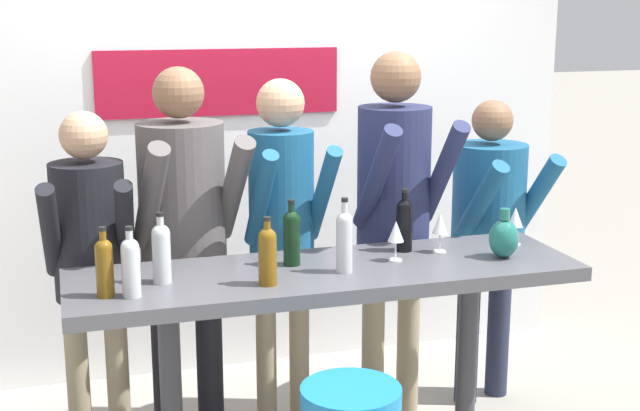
# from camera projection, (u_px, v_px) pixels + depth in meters

# --- Properties ---
(back_wall) EXTENTS (3.76, 0.12, 2.43)m
(back_wall) POSITION_uv_depth(u_px,v_px,m) (251.00, 157.00, 5.05)
(back_wall) COLOR white
(back_wall) RESTS_ON ground_plane
(tasting_table) EXTENTS (2.16, 0.63, 0.99)m
(tasting_table) POSITION_uv_depth(u_px,v_px,m) (326.00, 303.00, 3.78)
(tasting_table) COLOR #4C4C51
(tasting_table) RESTS_ON ground_plane
(person_far_left) EXTENTS (0.41, 0.52, 1.62)m
(person_far_left) POSITION_uv_depth(u_px,v_px,m) (90.00, 248.00, 3.97)
(person_far_left) COLOR gray
(person_far_left) RESTS_ON ground_plane
(person_left) EXTENTS (0.53, 0.63, 1.80)m
(person_left) POSITION_uv_depth(u_px,v_px,m) (183.00, 217.00, 4.11)
(person_left) COLOR black
(person_left) RESTS_ON ground_plane
(person_center_left) EXTENTS (0.39, 0.53, 1.74)m
(person_center_left) POSITION_uv_depth(u_px,v_px,m) (282.00, 214.00, 4.23)
(person_center_left) COLOR gray
(person_center_left) RESTS_ON ground_plane
(person_center) EXTENTS (0.45, 0.58, 1.86)m
(person_center) POSITION_uv_depth(u_px,v_px,m) (394.00, 197.00, 4.30)
(person_center) COLOR gray
(person_center) RESTS_ON ground_plane
(person_center_right) EXTENTS (0.51, 0.59, 1.60)m
(person_center_right) POSITION_uv_depth(u_px,v_px,m) (489.00, 220.00, 4.57)
(person_center_right) COLOR #23283D
(person_center_right) RESTS_ON ground_plane
(wine_bottle_0) EXTENTS (0.07, 0.07, 0.29)m
(wine_bottle_0) POSITION_uv_depth(u_px,v_px,m) (161.00, 250.00, 3.52)
(wine_bottle_0) COLOR #B7BCC1
(wine_bottle_0) RESTS_ON tasting_table
(wine_bottle_1) EXTENTS (0.07, 0.07, 0.28)m
(wine_bottle_1) POSITION_uv_depth(u_px,v_px,m) (292.00, 235.00, 3.76)
(wine_bottle_1) COLOR black
(wine_bottle_1) RESTS_ON tasting_table
(wine_bottle_2) EXTENTS (0.07, 0.07, 0.32)m
(wine_bottle_2) POSITION_uv_depth(u_px,v_px,m) (344.00, 239.00, 3.66)
(wine_bottle_2) COLOR #B7BCC1
(wine_bottle_2) RESTS_ON tasting_table
(wine_bottle_3) EXTENTS (0.07, 0.07, 0.28)m
(wine_bottle_3) POSITION_uv_depth(u_px,v_px,m) (404.00, 222.00, 3.98)
(wine_bottle_3) COLOR black
(wine_bottle_3) RESTS_ON tasting_table
(wine_bottle_4) EXTENTS (0.07, 0.07, 0.28)m
(wine_bottle_4) POSITION_uv_depth(u_px,v_px,m) (267.00, 253.00, 3.50)
(wine_bottle_4) COLOR brown
(wine_bottle_4) RESTS_ON tasting_table
(wine_bottle_5) EXTENTS (0.07, 0.07, 0.28)m
(wine_bottle_5) POSITION_uv_depth(u_px,v_px,m) (131.00, 264.00, 3.36)
(wine_bottle_5) COLOR #B7BCC1
(wine_bottle_5) RESTS_ON tasting_table
(wine_bottle_6) EXTENTS (0.07, 0.07, 0.27)m
(wine_bottle_6) POSITION_uv_depth(u_px,v_px,m) (104.00, 265.00, 3.36)
(wine_bottle_6) COLOR brown
(wine_bottle_6) RESTS_ON tasting_table
(wine_glass_0) EXTENTS (0.07, 0.07, 0.18)m
(wine_glass_0) POSITION_uv_depth(u_px,v_px,m) (440.00, 225.00, 3.96)
(wine_glass_0) COLOR silver
(wine_glass_0) RESTS_ON tasting_table
(wine_glass_1) EXTENTS (0.07, 0.07, 0.18)m
(wine_glass_1) POSITION_uv_depth(u_px,v_px,m) (396.00, 233.00, 3.83)
(wine_glass_1) COLOR silver
(wine_glass_1) RESTS_ON tasting_table
(wine_glass_2) EXTENTS (0.07, 0.07, 0.18)m
(wine_glass_2) POSITION_uv_depth(u_px,v_px,m) (515.00, 218.00, 4.08)
(wine_glass_2) COLOR silver
(wine_glass_2) RESTS_ON tasting_table
(decorative_vase) EXTENTS (0.13, 0.13, 0.22)m
(decorative_vase) POSITION_uv_depth(u_px,v_px,m) (504.00, 238.00, 3.88)
(decorative_vase) COLOR #1E665B
(decorative_vase) RESTS_ON tasting_table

